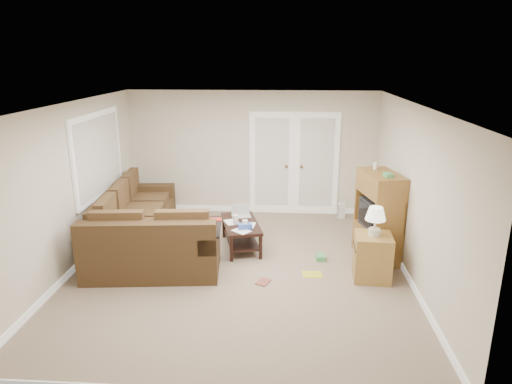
# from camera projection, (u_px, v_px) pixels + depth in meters

# --- Properties ---
(floor) EXTENTS (5.50, 5.50, 0.00)m
(floor) POSITION_uv_depth(u_px,v_px,m) (239.00, 270.00, 6.98)
(floor) COLOR gray
(floor) RESTS_ON ground
(ceiling) EXTENTS (5.00, 5.50, 0.02)m
(ceiling) POSITION_uv_depth(u_px,v_px,m) (237.00, 104.00, 6.27)
(ceiling) COLOR white
(ceiling) RESTS_ON wall_back
(wall_left) EXTENTS (0.02, 5.50, 2.50)m
(wall_left) POSITION_uv_depth(u_px,v_px,m) (71.00, 188.00, 6.78)
(wall_left) COLOR beige
(wall_left) RESTS_ON floor
(wall_right) EXTENTS (0.02, 5.50, 2.50)m
(wall_right) POSITION_uv_depth(u_px,v_px,m) (413.00, 195.00, 6.47)
(wall_right) COLOR beige
(wall_right) RESTS_ON floor
(wall_back) EXTENTS (5.00, 0.02, 2.50)m
(wall_back) POSITION_uv_depth(u_px,v_px,m) (252.00, 153.00, 9.25)
(wall_back) COLOR beige
(wall_back) RESTS_ON floor
(wall_front) EXTENTS (5.00, 0.02, 2.50)m
(wall_front) POSITION_uv_depth(u_px,v_px,m) (206.00, 281.00, 3.99)
(wall_front) COLOR beige
(wall_front) RESTS_ON floor
(baseboards) EXTENTS (5.00, 5.50, 0.10)m
(baseboards) POSITION_uv_depth(u_px,v_px,m) (239.00, 267.00, 6.97)
(baseboards) COLOR white
(baseboards) RESTS_ON floor
(french_doors) EXTENTS (1.80, 0.05, 2.13)m
(french_doors) POSITION_uv_depth(u_px,v_px,m) (294.00, 164.00, 9.23)
(french_doors) COLOR white
(french_doors) RESTS_ON floor
(window_left) EXTENTS (0.05, 1.92, 1.42)m
(window_left) POSITION_uv_depth(u_px,v_px,m) (98.00, 155.00, 7.65)
(window_left) COLOR white
(window_left) RESTS_ON wall_left
(sectional_sofa) EXTENTS (2.29, 3.09, 0.93)m
(sectional_sofa) POSITION_uv_depth(u_px,v_px,m) (143.00, 232.00, 7.48)
(sectional_sofa) COLOR #432F19
(sectional_sofa) RESTS_ON floor
(coffee_table) EXTENTS (0.81, 1.21, 0.75)m
(coffee_table) POSITION_uv_depth(u_px,v_px,m) (241.00, 234.00, 7.74)
(coffee_table) COLOR black
(coffee_table) RESTS_ON floor
(tv_armoire) EXTENTS (0.66, 0.97, 1.52)m
(tv_armoire) POSITION_uv_depth(u_px,v_px,m) (378.00, 216.00, 7.20)
(tv_armoire) COLOR brown
(tv_armoire) RESTS_ON floor
(side_cabinet) EXTENTS (0.55, 0.55, 1.10)m
(side_cabinet) POSITION_uv_depth(u_px,v_px,m) (373.00, 253.00, 6.61)
(side_cabinet) COLOR olive
(side_cabinet) RESTS_ON floor
(space_heater) EXTENTS (0.15, 0.13, 0.31)m
(space_heater) POSITION_uv_depth(u_px,v_px,m) (341.00, 211.00, 9.17)
(space_heater) COLOR white
(space_heater) RESTS_ON floor
(floor_magazine) EXTENTS (0.29, 0.23, 0.01)m
(floor_magazine) POSITION_uv_depth(u_px,v_px,m) (312.00, 274.00, 6.82)
(floor_magazine) COLOR gold
(floor_magazine) RESTS_ON floor
(floor_greenbox) EXTENTS (0.16, 0.20, 0.08)m
(floor_greenbox) POSITION_uv_depth(u_px,v_px,m) (321.00, 257.00, 7.32)
(floor_greenbox) COLOR #449652
(floor_greenbox) RESTS_ON floor
(floor_book) EXTENTS (0.24, 0.27, 0.02)m
(floor_book) POSITION_uv_depth(u_px,v_px,m) (258.00, 281.00, 6.62)
(floor_book) COLOR brown
(floor_book) RESTS_ON floor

